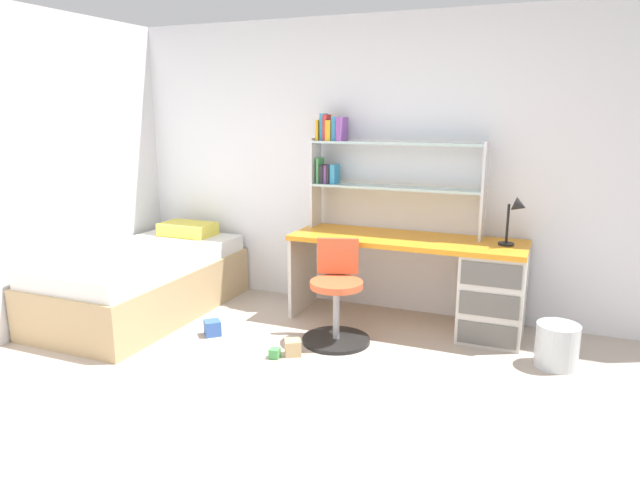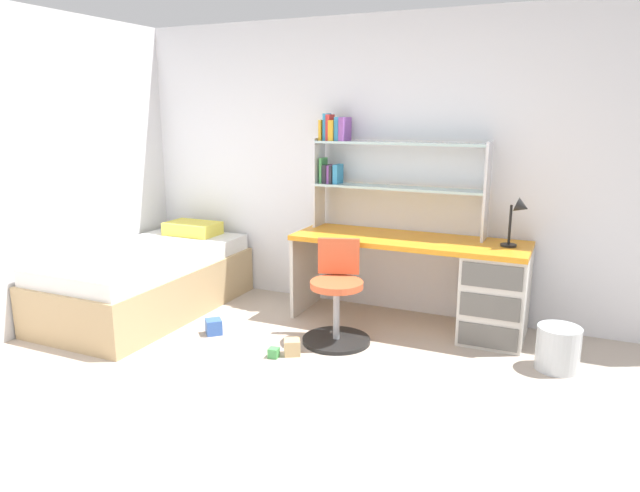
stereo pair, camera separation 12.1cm
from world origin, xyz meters
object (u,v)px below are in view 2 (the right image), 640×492
object	(u,v)px
toy_block_blue_1	(214,327)
desk	(469,284)
swivel_chair	(337,303)
bookshelf_hutch	(376,164)
toy_block_green_2	(274,353)
desk_lamp	(519,215)
toy_block_natural_0	(292,347)
waste_bin	(558,348)
bed_platform	(148,280)

from	to	relation	value
toy_block_blue_1	desk	bearing A→B (deg)	24.68
desk	swivel_chair	distance (m)	1.05
bookshelf_hutch	toy_block_blue_1	distance (m)	1.88
toy_block_green_2	toy_block_blue_1	bearing A→B (deg)	163.20
desk_lamp	toy_block_green_2	distance (m)	2.06
desk	toy_block_natural_0	size ratio (longest dim) A/B	16.44
desk_lamp	toy_block_blue_1	size ratio (longest dim) A/B	3.20
swivel_chair	waste_bin	bearing A→B (deg)	5.73
swivel_chair	bed_platform	xyz separation A→B (m)	(-1.77, -0.05, -0.02)
bookshelf_hutch	toy_block_natural_0	xyz separation A→B (m)	(-0.23, -1.12, -1.24)
bookshelf_hutch	toy_block_blue_1	size ratio (longest dim) A/B	12.14
swivel_chair	toy_block_blue_1	size ratio (longest dim) A/B	6.47
waste_bin	toy_block_natural_0	bearing A→B (deg)	-163.19
toy_block_natural_0	toy_block_green_2	distance (m)	0.14
toy_block_blue_1	swivel_chair	bearing A→B (deg)	16.49
swivel_chair	toy_block_natural_0	world-z (taller)	swivel_chair
desk	waste_bin	world-z (taller)	desk
waste_bin	toy_block_blue_1	bearing A→B (deg)	-170.15
desk_lamp	toy_block_green_2	world-z (taller)	desk_lamp
swivel_chair	bed_platform	distance (m)	1.77
desk	toy_block_blue_1	world-z (taller)	desk
desk_lamp	waste_bin	bearing A→B (deg)	-48.83
desk_lamp	desk	bearing A→B (deg)	-178.66
toy_block_natural_0	toy_block_green_2	size ratio (longest dim) A/B	1.62
desk	bookshelf_hutch	xyz separation A→B (m)	(-0.85, 0.19, 0.89)
toy_block_blue_1	toy_block_green_2	distance (m)	0.68
desk_lamp	waste_bin	xyz separation A→B (m)	(0.36, -0.41, -0.83)
bookshelf_hutch	waste_bin	size ratio (longest dim) A/B	4.76
bed_platform	toy_block_blue_1	size ratio (longest dim) A/B	15.63
bookshelf_hutch	desk_lamp	distance (m)	1.23
desk	swivel_chair	xyz separation A→B (m)	(-0.88, -0.56, -0.11)
desk	toy_block_green_2	size ratio (longest dim) A/B	26.65
bookshelf_hutch	toy_block_green_2	xyz separation A→B (m)	(-0.32, -1.22, -1.26)
toy_block_natural_0	bed_platform	bearing A→B (deg)	168.54
bookshelf_hutch	toy_block_blue_1	world-z (taller)	bookshelf_hutch
waste_bin	swivel_chair	bearing A→B (deg)	-174.27
desk_lamp	toy_block_green_2	bearing A→B (deg)	-145.26
swivel_chair	toy_block_green_2	world-z (taller)	swivel_chair
waste_bin	toy_block_green_2	world-z (taller)	waste_bin
desk_lamp	swivel_chair	distance (m)	1.50
bed_platform	waste_bin	distance (m)	3.35
desk_lamp	toy_block_green_2	xyz separation A→B (m)	(-1.50, -1.04, -0.95)
bed_platform	toy_block_green_2	bearing A→B (deg)	-15.81
bookshelf_hutch	toy_block_green_2	world-z (taller)	bookshelf_hutch
swivel_chair	bed_platform	world-z (taller)	swivel_chair
toy_block_natural_0	toy_block_green_2	bearing A→B (deg)	-134.78
bookshelf_hutch	waste_bin	xyz separation A→B (m)	(1.54, -0.59, -1.14)
toy_block_blue_1	waste_bin	bearing A→B (deg)	9.85
desk	toy_block_blue_1	size ratio (longest dim) A/B	15.64
waste_bin	toy_block_green_2	size ratio (longest dim) A/B	4.34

